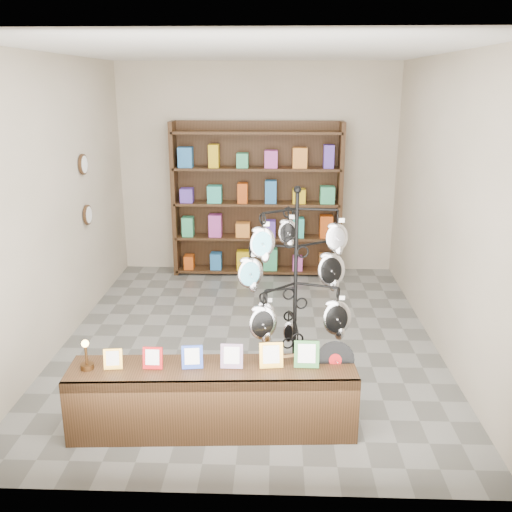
{
  "coord_description": "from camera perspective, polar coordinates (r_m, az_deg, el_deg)",
  "views": [
    {
      "loc": [
        0.28,
        -5.76,
        2.71
      ],
      "look_at": [
        0.11,
        -1.0,
        1.26
      ],
      "focal_mm": 40.0,
      "sensor_mm": 36.0,
      "label": 1
    }
  ],
  "objects": [
    {
      "name": "display_tree",
      "position": [
        4.73,
        3.97,
        -2.77
      ],
      "size": [
        1.0,
        0.97,
        1.93
      ],
      "rotation": [
        0.0,
        0.0,
        0.24
      ],
      "color": "black",
      "rests_on": "ground"
    },
    {
      "name": "ground",
      "position": [
        6.37,
        -0.64,
        -8.21
      ],
      "size": [
        5.0,
        5.0,
        0.0
      ],
      "primitive_type": "plane",
      "color": "slate",
      "rests_on": "ground"
    },
    {
      "name": "back_shelving",
      "position": [
        8.24,
        0.09,
        5.18
      ],
      "size": [
        2.42,
        0.36,
        2.2
      ],
      "color": "black",
      "rests_on": "ground"
    },
    {
      "name": "room_envelope",
      "position": [
        5.83,
        -0.7,
        8.48
      ],
      "size": [
        5.0,
        5.0,
        5.0
      ],
      "color": "#BFAF9A",
      "rests_on": "ground"
    },
    {
      "name": "front_shelf",
      "position": [
        4.73,
        -4.31,
        -14.01
      ],
      "size": [
        2.29,
        0.59,
        0.8
      ],
      "rotation": [
        0.0,
        0.0,
        0.06
      ],
      "color": "black",
      "rests_on": "ground"
    },
    {
      "name": "wall_clocks",
      "position": [
        7.04,
        -16.69,
        6.35
      ],
      "size": [
        0.03,
        0.24,
        0.84
      ],
      "color": "black",
      "rests_on": "ground"
    }
  ]
}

